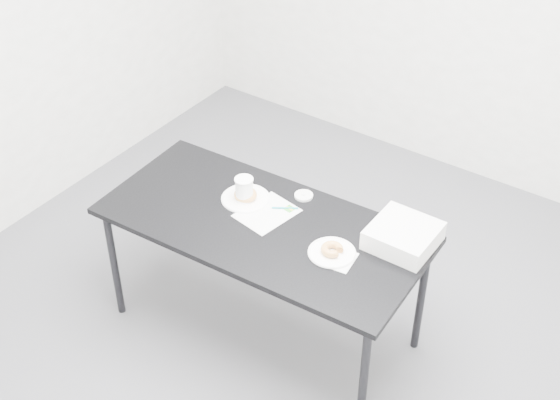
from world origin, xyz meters
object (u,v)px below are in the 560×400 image
Objects in this scene: table at (263,231)px; coffee_cup at (244,190)px; bakery_box at (403,236)px; donut_near at (332,249)px; donut_far at (245,195)px; plate_near at (332,253)px; plate_far at (246,198)px; scorecard at (267,213)px; pen at (285,208)px.

table is 0.25m from coffee_cup.
coffee_cup reaches higher than bakery_box.
coffee_cup is at bearing 170.38° from donut_near.
table is 0.24m from donut_far.
bakery_box reaches higher than donut_far.
plate_near is 0.91× the size of plate_far.
plate_near is 2.13× the size of donut_near.
donut_far is at bearing 147.39° from table.
scorecard is 0.71m from bakery_box.
donut_far is at bearing 169.27° from plate_near.
scorecard is at bearing 107.21° from table.
table is 12.20× the size of coffee_cup.
table is 12.45× the size of pen.
plate_near is 0.36m from bakery_box.
pen is 1.13× the size of donut_far.
plate_far is at bearing 0.00° from donut_far.
pen reaches higher than plate_near.
donut_far is at bearing 177.82° from scorecard.
pen is 0.42m from donut_near.
coffee_cup is at bearing -80.76° from plate_far.
donut_far is 0.04m from coffee_cup.
bakery_box reaches higher than donut_near.
coffee_cup reaches higher than donut_far.
scorecard is 2.11× the size of coffee_cup.
scorecard is 2.68× the size of donut_near.
bakery_box is (0.85, 0.16, -0.02)m from coffee_cup.
scorecard is at bearing -165.24° from bakery_box.
plate_far is at bearing 177.82° from scorecard.
coffee_cup is 0.45× the size of bakery_box.
plate_far is at bearing 169.27° from donut_near.
plate_near is at bearing -2.95° from table.
table is 0.42m from donut_near.
pen is 0.44× the size of bakery_box.
donut_far is at bearing -170.31° from bakery_box.
pen is 0.98× the size of coffee_cup.
table is at bearing -133.54° from pen.
coffee_cup reaches higher than table.
donut_far is (0.00, 0.00, 0.02)m from plate_far.
table is 7.28× the size of plate_near.
pen is at bearing 157.23° from plate_near.
donut_near is 0.91× the size of donut_far.
plate_near is at bearing -55.61° from pen.
scorecard is 0.18m from coffee_cup.
donut_far is (-0.16, 0.04, 0.03)m from scorecard.
table is 0.23m from plate_far.
plate_far is at bearing 147.39° from table.
donut_near is 0.61m from donut_far.
donut_far reaches higher than pen.
donut_near reaches higher than plate_far.
donut_near reaches higher than scorecard.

